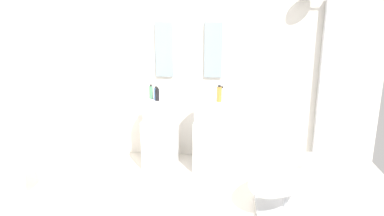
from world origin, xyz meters
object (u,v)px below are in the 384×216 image
at_px(pedestal_sink_right, 211,134).
at_px(lounge_chair, 287,179).
at_px(towel_rack, 25,145).
at_px(pedestal_sink_left, 160,132).
at_px(soap_bottle_black, 157,95).
at_px(shower_column, 324,80).
at_px(soap_bottle_blue, 156,94).
at_px(soap_bottle_amber, 219,94).
at_px(soap_bottle_white, 222,94).
at_px(soap_bottle_green, 151,92).

bearing_deg(pedestal_sink_right, lounge_chair, -50.35).
bearing_deg(towel_rack, lounge_chair, 2.01).
bearing_deg(lounge_chair, towel_rack, -177.99).
height_order(pedestal_sink_left, lounge_chair, pedestal_sink_left).
bearing_deg(soap_bottle_black, lounge_chair, -30.33).
distance_m(pedestal_sink_left, lounge_chair, 1.69).
height_order(pedestal_sink_left, shower_column, shower_column).
xyz_separation_m(soap_bottle_blue, soap_bottle_amber, (0.74, 0.00, 0.01)).
distance_m(lounge_chair, towel_rack, 2.56).
xyz_separation_m(pedestal_sink_left, soap_bottle_white, (0.75, -0.07, 0.52)).
distance_m(pedestal_sink_right, soap_bottle_blue, 0.83).
xyz_separation_m(pedestal_sink_right, soap_bottle_black, (-0.63, -0.12, 0.51)).
bearing_deg(shower_column, pedestal_sink_right, -166.63).
bearing_deg(soap_bottle_blue, pedestal_sink_left, 78.70).
bearing_deg(shower_column, soap_bottle_black, -167.43).
distance_m(pedestal_sink_left, towel_rack, 1.55).
bearing_deg(soap_bottle_green, soap_bottle_amber, -4.92).
bearing_deg(shower_column, towel_rack, -156.58).
bearing_deg(soap_bottle_green, soap_bottle_white, -2.99).
relative_size(pedestal_sink_right, soap_bottle_blue, 5.95).
height_order(shower_column, lounge_chair, shower_column).
bearing_deg(pedestal_sink_left, soap_bottle_black, -91.13).
bearing_deg(towel_rack, soap_bottle_black, 38.61).
relative_size(soap_bottle_white, soap_bottle_green, 1.03).
bearing_deg(towel_rack, pedestal_sink_right, 30.27).
xyz_separation_m(soap_bottle_amber, soap_bottle_black, (-0.72, -0.02, -0.02)).
bearing_deg(pedestal_sink_left, soap_bottle_green, -164.62).
height_order(soap_bottle_white, soap_bottle_green, soap_bottle_white).
xyz_separation_m(shower_column, lounge_chair, (-0.58, -1.27, -0.73)).
height_order(pedestal_sink_left, soap_bottle_white, soap_bottle_white).
distance_m(lounge_chair, soap_bottle_blue, 1.76).
height_order(shower_column, soap_bottle_black, shower_column).
distance_m(shower_column, soap_bottle_amber, 1.34).
xyz_separation_m(soap_bottle_white, soap_bottle_amber, (-0.03, -0.03, 0.01)).
xyz_separation_m(soap_bottle_green, soap_bottle_amber, (0.82, -0.07, 0.01)).
distance_m(pedestal_sink_right, soap_bottle_green, 0.88).
bearing_deg(pedestal_sink_right, soap_bottle_green, -177.90).
bearing_deg(soap_bottle_blue, lounge_chair, -30.62).
bearing_deg(pedestal_sink_right, shower_column, 13.37).
height_order(towel_rack, soap_bottle_white, soap_bottle_white).
distance_m(pedestal_sink_right, soap_bottle_white, 0.54).
height_order(pedestal_sink_right, soap_bottle_green, soap_bottle_green).
relative_size(pedestal_sink_right, shower_column, 0.48).
distance_m(pedestal_sink_left, soap_bottle_green, 0.52).
distance_m(shower_column, lounge_chair, 1.57).
distance_m(pedestal_sink_left, soap_bottle_white, 0.91).
xyz_separation_m(pedestal_sink_left, soap_bottle_green, (-0.10, -0.03, 0.51)).
bearing_deg(lounge_chair, soap_bottle_blue, 149.38).
xyz_separation_m(towel_rack, soap_bottle_white, (1.89, 0.96, 0.33)).
height_order(towel_rack, soap_bottle_green, soap_bottle_green).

